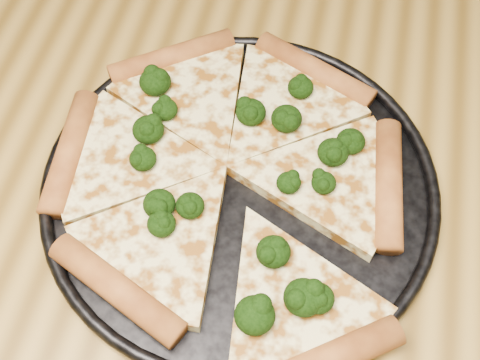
# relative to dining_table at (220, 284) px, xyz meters

# --- Properties ---
(dining_table) EXTENTS (1.20, 0.90, 0.75)m
(dining_table) POSITION_rel_dining_table_xyz_m (0.00, 0.00, 0.00)
(dining_table) COLOR olive
(dining_table) RESTS_ON ground
(pizza_pan) EXTENTS (0.36, 0.36, 0.02)m
(pizza_pan) POSITION_rel_dining_table_xyz_m (0.01, 0.06, 0.10)
(pizza_pan) COLOR black
(pizza_pan) RESTS_ON dining_table
(pizza) EXTENTS (0.34, 0.37, 0.03)m
(pizza) POSITION_rel_dining_table_xyz_m (-0.00, 0.06, 0.11)
(pizza) COLOR #EEE092
(pizza) RESTS_ON pizza_pan
(broccoli_florets) EXTENTS (0.22, 0.26, 0.02)m
(broccoli_florets) POSITION_rel_dining_table_xyz_m (0.01, 0.05, 0.12)
(broccoli_florets) COLOR black
(broccoli_florets) RESTS_ON pizza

